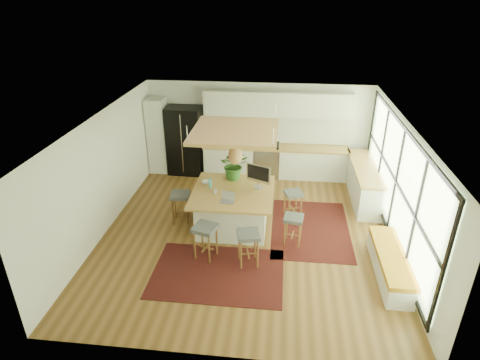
# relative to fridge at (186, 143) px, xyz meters

# --- Properties ---
(floor) EXTENTS (7.00, 7.00, 0.00)m
(floor) POSITION_rel_fridge_xyz_m (2.12, -3.18, -0.93)
(floor) COLOR brown
(floor) RESTS_ON ground
(ceiling) EXTENTS (7.00, 7.00, 0.00)m
(ceiling) POSITION_rel_fridge_xyz_m (2.12, -3.18, 1.78)
(ceiling) COLOR white
(ceiling) RESTS_ON ground
(wall_back) EXTENTS (6.50, 0.00, 6.50)m
(wall_back) POSITION_rel_fridge_xyz_m (2.12, 0.32, 0.42)
(wall_back) COLOR white
(wall_back) RESTS_ON ground
(wall_front) EXTENTS (6.50, 0.00, 6.50)m
(wall_front) POSITION_rel_fridge_xyz_m (2.12, -6.68, 0.42)
(wall_front) COLOR white
(wall_front) RESTS_ON ground
(wall_left) EXTENTS (0.00, 7.00, 7.00)m
(wall_left) POSITION_rel_fridge_xyz_m (-1.13, -3.18, 0.42)
(wall_left) COLOR white
(wall_left) RESTS_ON ground
(wall_right) EXTENTS (0.00, 7.00, 7.00)m
(wall_right) POSITION_rel_fridge_xyz_m (5.37, -3.18, 0.42)
(wall_right) COLOR white
(wall_right) RESTS_ON ground
(window_wall) EXTENTS (0.10, 6.20, 2.60)m
(window_wall) POSITION_rel_fridge_xyz_m (5.34, -3.18, 0.47)
(window_wall) COLOR black
(window_wall) RESTS_ON wall_right
(pantry) EXTENTS (0.55, 0.60, 2.25)m
(pantry) POSITION_rel_fridge_xyz_m (-0.83, -0.00, 0.20)
(pantry) COLOR silver
(pantry) RESTS_ON floor
(back_counter_base) EXTENTS (4.20, 0.60, 0.88)m
(back_counter_base) POSITION_rel_fridge_xyz_m (2.67, -0.00, -0.49)
(back_counter_base) COLOR silver
(back_counter_base) RESTS_ON floor
(back_counter_top) EXTENTS (4.24, 0.64, 0.05)m
(back_counter_top) POSITION_rel_fridge_xyz_m (2.67, -0.00, -0.03)
(back_counter_top) COLOR #A57C3A
(back_counter_top) RESTS_ON back_counter_base
(backsplash) EXTENTS (4.20, 0.02, 0.80)m
(backsplash) POSITION_rel_fridge_xyz_m (2.67, 0.30, 0.43)
(backsplash) COLOR white
(backsplash) RESTS_ON wall_back
(upper_cabinets) EXTENTS (4.20, 0.34, 0.70)m
(upper_cabinets) POSITION_rel_fridge_xyz_m (2.67, 0.14, 1.22)
(upper_cabinets) COLOR silver
(upper_cabinets) RESTS_ON wall_back
(range) EXTENTS (0.76, 0.62, 1.00)m
(range) POSITION_rel_fridge_xyz_m (2.42, -0.00, -0.43)
(range) COLOR #A5A5AA
(range) RESTS_ON floor
(right_counter_base) EXTENTS (0.60, 2.50, 0.88)m
(right_counter_base) POSITION_rel_fridge_xyz_m (5.05, -1.18, -0.49)
(right_counter_base) COLOR silver
(right_counter_base) RESTS_ON floor
(right_counter_top) EXTENTS (0.64, 2.54, 0.05)m
(right_counter_top) POSITION_rel_fridge_xyz_m (5.05, -1.18, -0.03)
(right_counter_top) COLOR #A57C3A
(right_counter_top) RESTS_ON right_counter_base
(window_bench) EXTENTS (0.52, 2.00, 0.50)m
(window_bench) POSITION_rel_fridge_xyz_m (5.07, -4.38, -0.68)
(window_bench) COLOR silver
(window_bench) RESTS_ON floor
(ceiling_panel) EXTENTS (1.86, 1.86, 0.80)m
(ceiling_panel) POSITION_rel_fridge_xyz_m (1.82, -2.78, 1.12)
(ceiling_panel) COLOR #A57C3A
(ceiling_panel) RESTS_ON ceiling
(rug_near) EXTENTS (2.60, 1.80, 0.01)m
(rug_near) POSITION_rel_fridge_xyz_m (1.70, -4.71, -0.92)
(rug_near) COLOR black
(rug_near) RESTS_ON floor
(rug_right) EXTENTS (1.80, 2.60, 0.01)m
(rug_right) POSITION_rel_fridge_xyz_m (3.61, -2.86, -0.92)
(rug_right) COLOR black
(rug_right) RESTS_ON floor
(fridge) EXTENTS (1.04, 0.83, 2.03)m
(fridge) POSITION_rel_fridge_xyz_m (0.00, 0.00, 0.00)
(fridge) COLOR black
(fridge) RESTS_ON floor
(island) EXTENTS (1.85, 1.85, 0.93)m
(island) POSITION_rel_fridge_xyz_m (1.79, -2.92, -0.46)
(island) COLOR #A57C3A
(island) RESTS_ON floor
(stool_near_left) EXTENTS (0.56, 0.56, 0.76)m
(stool_near_left) POSITION_rel_fridge_xyz_m (1.37, -4.20, -0.57)
(stool_near_left) COLOR #424549
(stool_near_left) RESTS_ON floor
(stool_near_right) EXTENTS (0.52, 0.52, 0.74)m
(stool_near_right) POSITION_rel_fridge_xyz_m (2.27, -4.32, -0.57)
(stool_near_right) COLOR #424549
(stool_near_right) RESTS_ON floor
(stool_right_front) EXTENTS (0.46, 0.46, 0.69)m
(stool_right_front) POSITION_rel_fridge_xyz_m (3.18, -3.51, -0.57)
(stool_right_front) COLOR #424549
(stool_right_front) RESTS_ON floor
(stool_right_back) EXTENTS (0.52, 0.52, 0.69)m
(stool_right_back) POSITION_rel_fridge_xyz_m (3.19, -2.34, -0.57)
(stool_right_back) COLOR #424549
(stool_right_back) RESTS_ON floor
(stool_left_side) EXTENTS (0.49, 0.49, 0.76)m
(stool_left_side) POSITION_rel_fridge_xyz_m (0.51, -2.85, -0.57)
(stool_left_side) COLOR #424549
(stool_left_side) RESTS_ON floor
(laptop) EXTENTS (0.34, 0.36, 0.23)m
(laptop) POSITION_rel_fridge_xyz_m (1.72, -3.45, 0.12)
(laptop) COLOR #A5A5AA
(laptop) RESTS_ON island
(monitor) EXTENTS (0.66, 0.47, 0.58)m
(monitor) POSITION_rel_fridge_xyz_m (2.35, -2.68, 0.26)
(monitor) COLOR #A5A5AA
(monitor) RESTS_ON island
(microwave) EXTENTS (0.62, 0.38, 0.40)m
(microwave) POSITION_rel_fridge_xyz_m (0.87, -0.03, 0.20)
(microwave) COLOR #A5A5AA
(microwave) RESTS_ON back_counter_top
(island_plant) EXTENTS (0.79, 0.85, 0.57)m
(island_plant) POSITION_rel_fridge_xyz_m (1.74, -2.28, 0.29)
(island_plant) COLOR #1E4C19
(island_plant) RESTS_ON island
(island_bowl) EXTENTS (0.27, 0.27, 0.06)m
(island_bowl) POSITION_rel_fridge_xyz_m (1.12, -2.62, 0.03)
(island_bowl) COLOR silver
(island_bowl) RESTS_ON island
(island_bottle_0) EXTENTS (0.07, 0.07, 0.19)m
(island_bottle_0) POSITION_rel_fridge_xyz_m (1.24, -2.82, 0.10)
(island_bottle_0) COLOR #34BED1
(island_bottle_0) RESTS_ON island
(island_bottle_1) EXTENTS (0.07, 0.07, 0.19)m
(island_bottle_1) POSITION_rel_fridge_xyz_m (1.39, -3.07, 0.10)
(island_bottle_1) COLOR silver
(island_bottle_1) RESTS_ON island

